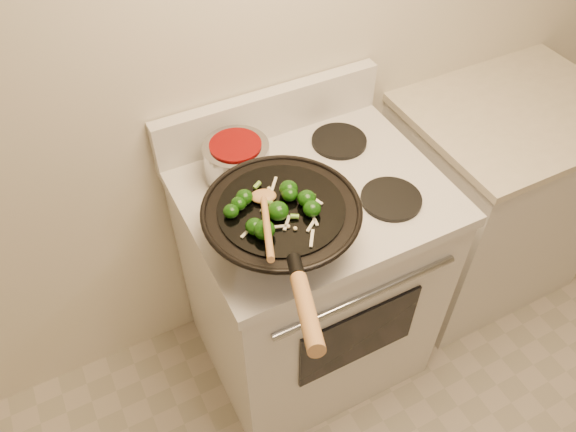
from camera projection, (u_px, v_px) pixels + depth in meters
name	position (u px, v px, depth m)	size (l,w,h in m)	color
stove	(308.00, 278.00, 2.02)	(0.78, 0.67, 1.08)	silver
counter_unit	(488.00, 199.00, 2.31)	(0.77, 0.62, 0.91)	silver
wok	(282.00, 224.00, 1.48)	(0.42, 0.68, 0.26)	black
stirfry	(274.00, 208.00, 1.41)	(0.25, 0.26, 0.05)	#103A09
wooden_spoon	(265.00, 212.00, 1.38)	(0.15, 0.30, 0.10)	#B57E47
saucepan	(237.00, 159.00, 1.67)	(0.20, 0.30, 0.12)	#999CA1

